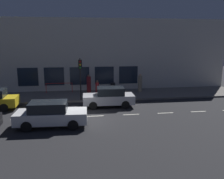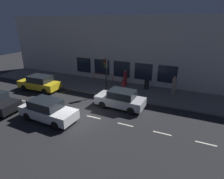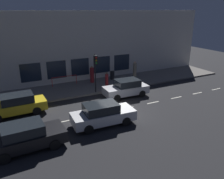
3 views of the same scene
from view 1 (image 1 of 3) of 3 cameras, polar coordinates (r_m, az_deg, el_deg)
ground_plane at (r=17.14m, az=-7.31°, el=-6.44°), size 60.00×60.00×0.00m
sidewalk at (r=23.15m, az=-7.57°, el=-1.48°), size 4.50×32.00×0.15m
building_facade at (r=25.14m, az=-7.86°, el=8.01°), size 0.65×32.00×7.51m
lane_centre_line at (r=17.18m, az=-3.96°, el=-6.32°), size 0.12×27.20×0.01m
traffic_light at (r=20.62m, az=-7.58°, el=4.56°), size 0.46×0.32×3.65m
parked_car_2 at (r=15.42m, az=-14.39°, el=-5.73°), size 1.95×4.44×1.58m
parked_car_3 at (r=19.38m, az=-0.73°, el=-1.79°), size 1.93×4.15×1.58m
pedestrian_0 at (r=21.79m, az=-3.55°, el=-0.03°), size 0.46×0.46×1.59m
pedestrian_1 at (r=24.50m, az=6.70°, el=1.46°), size 0.46×0.46×1.83m
pedestrian_2 at (r=24.02m, az=-5.54°, el=1.24°), size 0.52×0.52×1.80m
trash_bin at (r=24.30m, az=0.20°, el=0.55°), size 0.50×0.50×0.92m
red_railing at (r=24.39m, az=-12.49°, el=0.99°), size 0.05×2.60×0.97m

